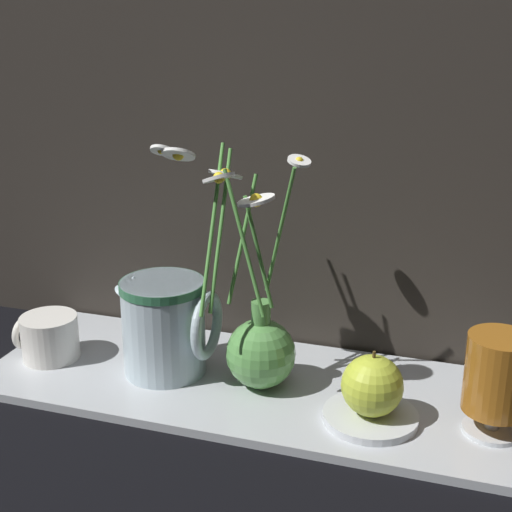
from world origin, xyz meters
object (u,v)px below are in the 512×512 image
object	(u,v)px
tea_glass	(498,377)
orange_fruit	(372,386)
vase_with_flowers	(258,340)
yellow_mug	(49,337)
ceramic_pitcher	(166,323)

from	to	relation	value
tea_glass	orange_fruit	distance (m)	0.15
vase_with_flowers	orange_fruit	xyz separation A→B (m)	(0.16, -0.04, -0.02)
yellow_mug	tea_glass	bearing A→B (deg)	-0.82
yellow_mug	ceramic_pitcher	world-z (taller)	ceramic_pitcher
vase_with_flowers	yellow_mug	bearing A→B (deg)	-177.33
tea_glass	orange_fruit	world-z (taller)	tea_glass
ceramic_pitcher	tea_glass	xyz separation A→B (m)	(0.44, -0.02, 0.00)
vase_with_flowers	yellow_mug	world-z (taller)	vase_with_flowers
tea_glass	yellow_mug	bearing A→B (deg)	179.18
vase_with_flowers	tea_glass	distance (m)	0.31
vase_with_flowers	ceramic_pitcher	bearing A→B (deg)	-179.91
yellow_mug	tea_glass	world-z (taller)	tea_glass
tea_glass	orange_fruit	bearing A→B (deg)	-172.70
yellow_mug	tea_glass	size ratio (longest dim) A/B	0.73
vase_with_flowers	orange_fruit	world-z (taller)	vase_with_flowers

